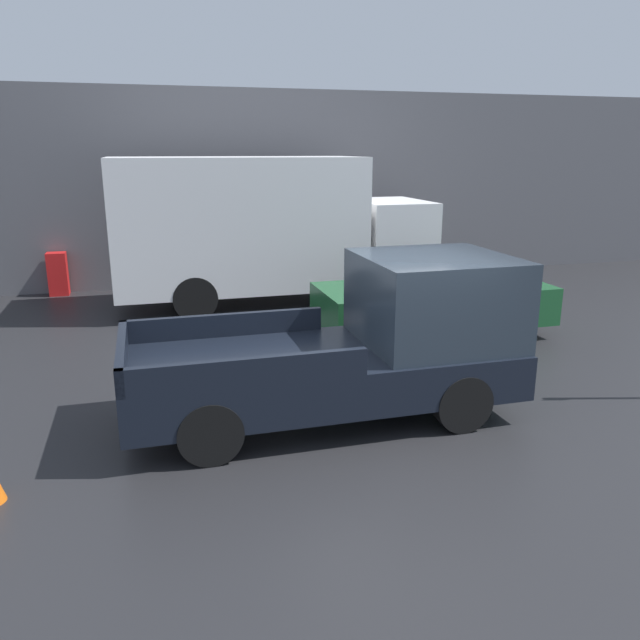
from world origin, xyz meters
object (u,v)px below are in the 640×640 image
object	(u,v)px
pickup_truck	(364,343)
delivery_truck	(263,227)
newspaper_box	(58,274)
car	(435,295)

from	to	relation	value
pickup_truck	delivery_truck	size ratio (longest dim) A/B	0.71
newspaper_box	car	bearing A→B (deg)	-37.57
newspaper_box	delivery_truck	bearing A→B (deg)	-25.03
car	newspaper_box	bearing A→B (deg)	142.43
pickup_truck	car	size ratio (longest dim) A/B	1.17
car	newspaper_box	xyz separation A→B (m)	(-7.38, 5.68, -0.27)
pickup_truck	newspaper_box	size ratio (longest dim) A/B	4.87
car	delivery_truck	distance (m)	4.47
pickup_truck	newspaper_box	bearing A→B (deg)	119.08
pickup_truck	car	bearing A→B (deg)	50.35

